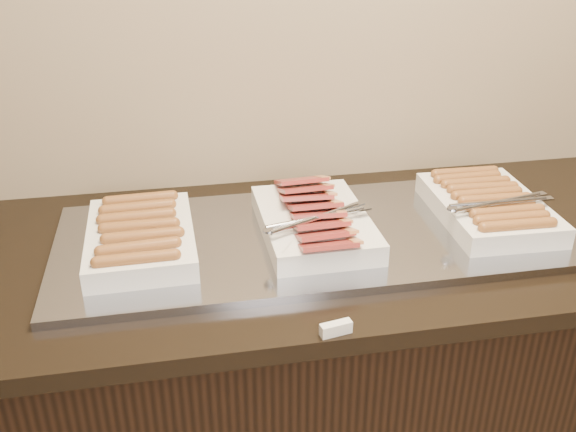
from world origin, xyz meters
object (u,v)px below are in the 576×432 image
object	(u,v)px
dish_center	(314,221)
dish_right	(489,206)
counter	(317,385)
warming_tray	(315,236)
dish_left	(141,237)

from	to	relation	value
dish_center	dish_right	distance (m)	0.44
counter	warming_tray	xyz separation A→B (m)	(-0.01, 0.00, 0.46)
warming_tray	dish_right	distance (m)	0.44
warming_tray	dish_left	distance (m)	0.40
counter	dish_right	distance (m)	0.65
counter	dish_left	bearing A→B (deg)	180.00
dish_left	dish_right	size ratio (longest dim) A/B	0.95
warming_tray	dish_right	world-z (taller)	dish_right
dish_left	dish_center	distance (m)	0.40
counter	warming_tray	size ratio (longest dim) A/B	1.72
warming_tray	dish_left	world-z (taller)	dish_left
warming_tray	dish_left	xyz separation A→B (m)	(-0.40, 0.00, 0.04)
warming_tray	dish_right	xyz separation A→B (m)	(0.43, -0.00, 0.04)
counter	dish_right	bearing A→B (deg)	-0.51
counter	dish_left	xyz separation A→B (m)	(-0.41, 0.00, 0.50)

